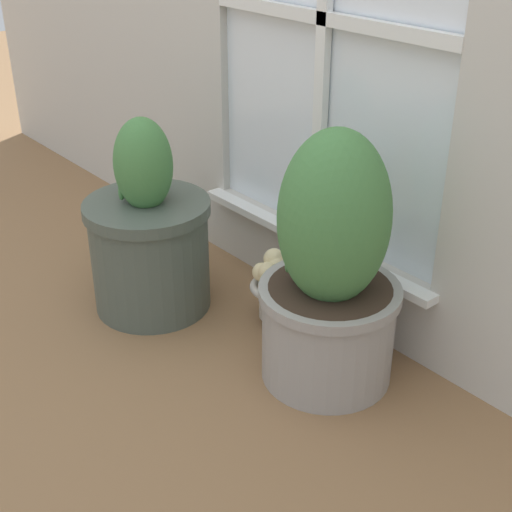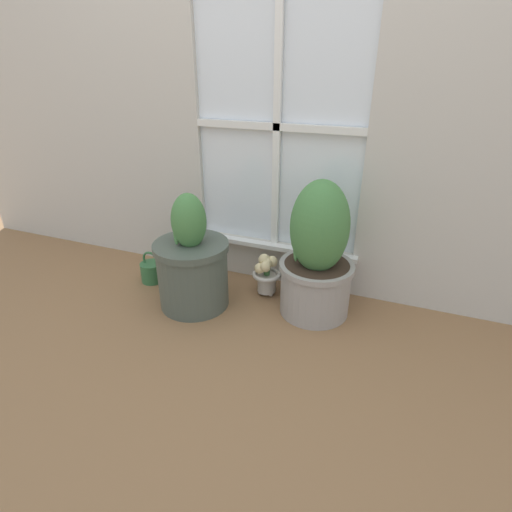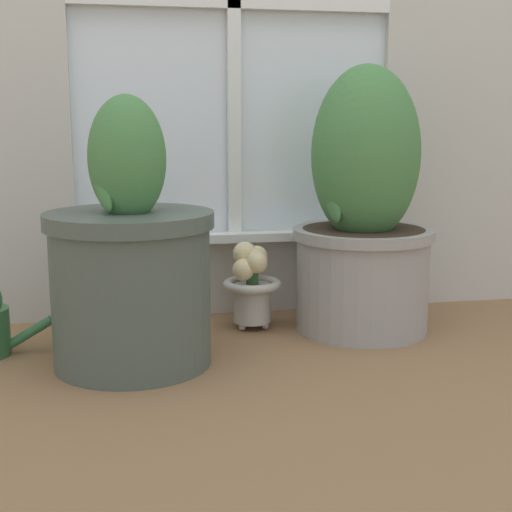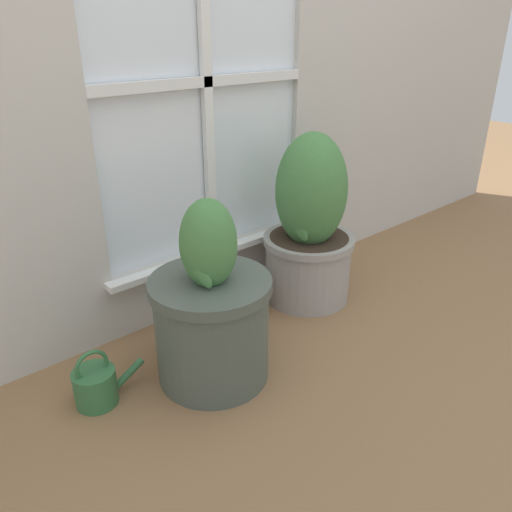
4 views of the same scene
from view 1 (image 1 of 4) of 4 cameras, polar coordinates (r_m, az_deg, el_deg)
name	(u,v)px [view 1 (image 1 of 4)]	position (r m, az deg, el deg)	size (l,w,h in m)	color
ground_plane	(168,366)	(2.01, -7.05, -8.74)	(10.00, 10.00, 0.00)	olive
potted_plant_left	(149,238)	(2.17, -8.56, 1.44)	(0.38, 0.38, 0.61)	#4C564C
potted_plant_right	(331,276)	(1.81, 5.99, -1.63)	(0.37, 0.37, 0.69)	#9E9993
flower_vase	(275,285)	(2.11, 1.54, -2.30)	(0.16, 0.16, 0.24)	#BCB7AD
watering_can	(129,237)	(2.57, -10.12, 1.47)	(0.23, 0.13, 0.19)	#336B3D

